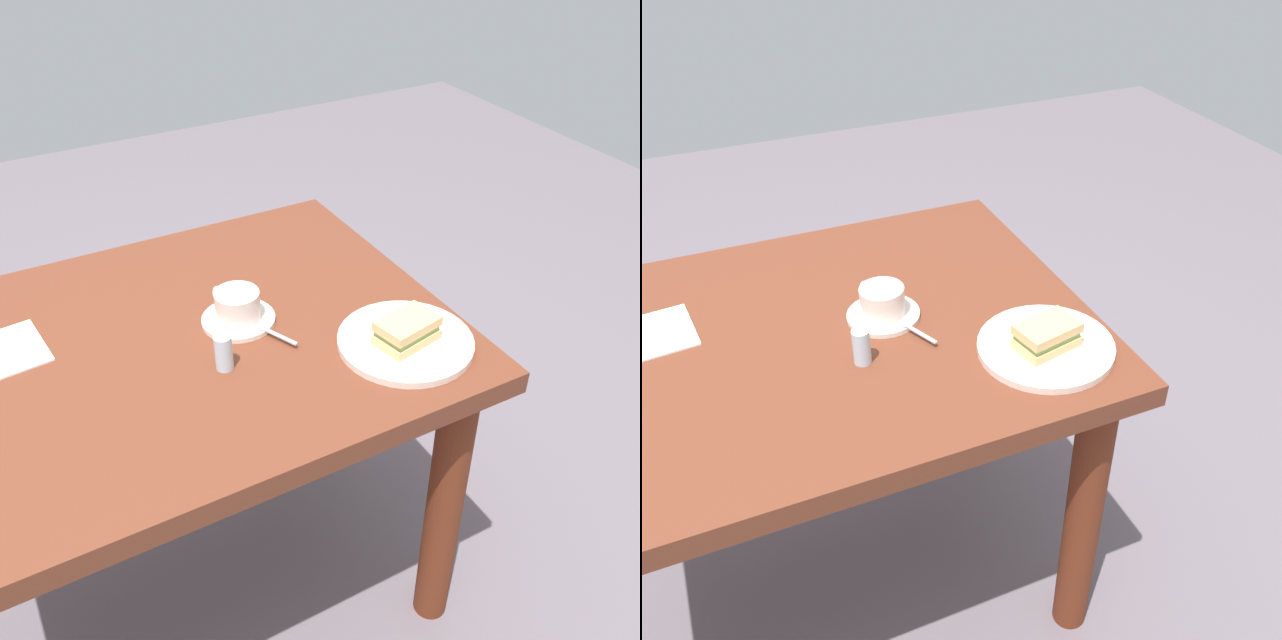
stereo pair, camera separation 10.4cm
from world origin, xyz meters
TOP-DOWN VIEW (x-y plane):
  - ground_plane at (0.00, 0.00)m, footprint 6.00×6.00m
  - dining_table at (0.00, 0.00)m, footprint 1.11×0.79m
  - sandwich_plate at (0.41, -0.22)m, footprint 0.25×0.25m
  - sandwich_front at (0.41, -0.23)m, footprint 0.12×0.09m
  - coffee_saucer at (0.17, -0.01)m, footprint 0.14×0.14m
  - coffee_cup at (0.17, -0.00)m, footprint 0.09×0.11m
  - spoon at (0.20, -0.08)m, footprint 0.05×0.09m
  - napkin at (-0.25, 0.11)m, footprint 0.17×0.17m
  - salt_shaker at (0.09, -0.12)m, footprint 0.03×0.03m

SIDE VIEW (x-z plane):
  - ground_plane at x=0.00m, z-range 0.00..0.00m
  - dining_table at x=0.00m, z-range 0.24..0.99m
  - napkin at x=-0.25m, z-range 0.75..0.76m
  - coffee_saucer at x=0.17m, z-range 0.75..0.76m
  - sandwich_plate at x=0.41m, z-range 0.75..0.77m
  - spoon at x=0.20m, z-range 0.76..0.77m
  - salt_shaker at x=0.09m, z-range 0.75..0.82m
  - sandwich_front at x=0.41m, z-range 0.77..0.81m
  - coffee_cup at x=0.17m, z-range 0.76..0.82m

